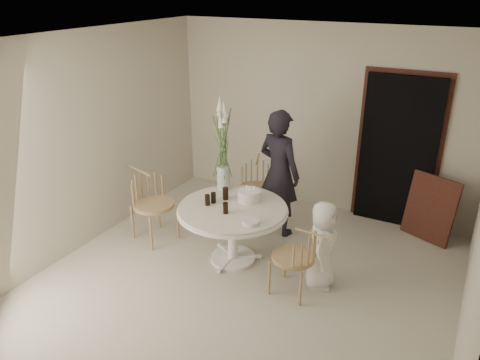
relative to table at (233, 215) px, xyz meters
The scene contains 18 objects.
ground 0.75m from the table, 35.54° to the right, with size 4.50×4.50×0.00m, color beige.
room_shell 1.09m from the table, 35.54° to the right, with size 4.50×4.50×4.50m.
doorway 2.49m from the table, 52.29° to the left, with size 1.00×0.10×2.10m, color black.
door_trim 2.53m from the table, 52.85° to the left, with size 1.12×0.03×2.22m, color #51291B.
table is the anchor object (origin of this frame).
picture_frame 2.67m from the table, 39.73° to the left, with size 0.66×0.04×0.88m, color #51291B.
chair_far 1.28m from the table, 103.23° to the left, with size 0.58×0.60×0.84m.
chair_right 1.04m from the table, 14.53° to the right, with size 0.51×0.48×0.82m.
chair_left 1.29m from the table, behind, with size 0.65×0.62×0.93m.
girl 0.99m from the table, 78.68° to the left, with size 0.63×0.41×1.72m, color black.
boy 1.13m from the table, ahead, with size 0.51×0.33×1.04m, color white.
birthday_cake 0.32m from the table, 68.94° to the left, with size 0.28×0.28×0.19m.
cola_tumbler_a 0.32m from the table, behind, with size 0.06×0.06×0.13m, color black.
cola_tumbler_b 0.25m from the table, 88.17° to the right, with size 0.06×0.06×0.13m, color black.
cola_tumbler_c 0.35m from the table, 161.01° to the right, with size 0.06×0.06×0.13m, color black.
cola_tumbler_d 0.30m from the table, 140.89° to the left, with size 0.07×0.07×0.16m, color black.
plate_stack 0.49m from the table, 35.72° to the right, with size 0.19×0.19×0.05m, color silver.
flower_vase 0.88m from the table, 131.15° to the left, with size 0.17×0.17×1.22m.
Camera 1 is at (2.07, -4.10, 3.22)m, focal length 35.00 mm.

